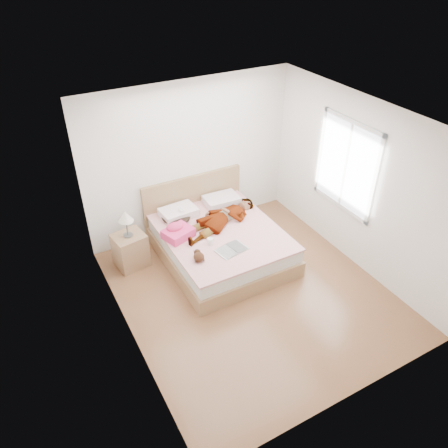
# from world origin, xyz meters

# --- Properties ---
(ground) EXTENTS (4.00, 4.00, 0.00)m
(ground) POSITION_xyz_m (0.00, 0.00, 0.00)
(ground) COLOR #562E1B
(ground) RESTS_ON ground
(woman) EXTENTS (1.65, 1.00, 0.21)m
(woman) POSITION_xyz_m (0.10, 1.18, 0.62)
(woman) COLOR silver
(woman) RESTS_ON bed
(hair) EXTENTS (0.60, 0.68, 0.09)m
(hair) POSITION_xyz_m (-0.47, 1.63, 0.55)
(hair) COLOR black
(hair) RESTS_ON bed
(phone) EXTENTS (0.07, 0.10, 0.05)m
(phone) POSITION_xyz_m (-0.40, 1.58, 0.69)
(phone) COLOR silver
(phone) RESTS_ON bed
(room_shell) EXTENTS (4.00, 4.00, 4.00)m
(room_shell) POSITION_xyz_m (1.77, 0.30, 1.50)
(room_shell) COLOR white
(room_shell) RESTS_ON ground
(bed) EXTENTS (1.80, 2.08, 1.00)m
(bed) POSITION_xyz_m (0.00, 1.04, 0.28)
(bed) COLOR olive
(bed) RESTS_ON ground
(towel) EXTENTS (0.51, 0.46, 0.23)m
(towel) POSITION_xyz_m (-0.65, 1.13, 0.60)
(towel) COLOR #F14197
(towel) RESTS_ON bed
(magazine) EXTENTS (0.49, 0.37, 0.03)m
(magazine) POSITION_xyz_m (-0.09, 0.45, 0.52)
(magazine) COLOR white
(magazine) RESTS_ON bed
(coffee_mug) EXTENTS (0.14, 0.11, 0.10)m
(coffee_mug) POSITION_xyz_m (-0.30, 0.73, 0.56)
(coffee_mug) COLOR white
(coffee_mug) RESTS_ON bed
(plush_toy) EXTENTS (0.18, 0.25, 0.13)m
(plush_toy) POSITION_xyz_m (-0.62, 0.47, 0.58)
(plush_toy) COLOR black
(plush_toy) RESTS_ON bed
(nightstand) EXTENTS (0.52, 0.47, 1.00)m
(nightstand) POSITION_xyz_m (-1.33, 1.45, 0.33)
(nightstand) COLOR brown
(nightstand) RESTS_ON ground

